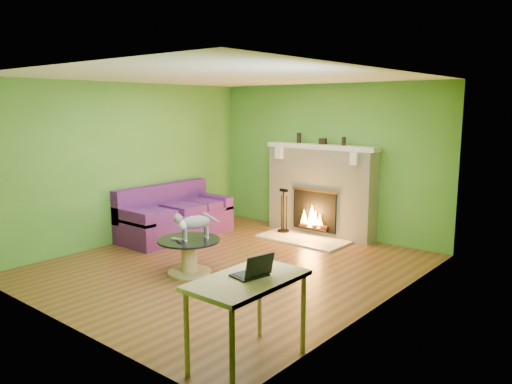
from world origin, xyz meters
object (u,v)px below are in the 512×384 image
(coffee_table, at_px, (189,254))
(cat, at_px, (195,225))
(sofa, at_px, (174,217))
(desk, at_px, (248,289))

(coffee_table, bearing_deg, cat, 32.01)
(coffee_table, bearing_deg, sofa, 144.58)
(coffee_table, xyz_separation_m, cat, (0.08, 0.05, 0.39))
(coffee_table, height_order, cat, cat)
(cat, bearing_deg, desk, -12.44)
(sofa, distance_m, cat, 2.08)
(desk, xyz_separation_m, cat, (-2.08, 1.36, -0.02))
(desk, distance_m, cat, 2.49)
(sofa, distance_m, desk, 4.56)
(sofa, height_order, cat, sofa)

